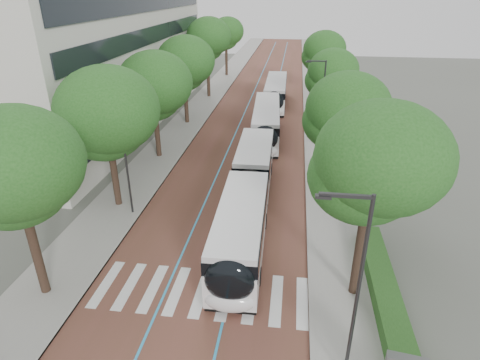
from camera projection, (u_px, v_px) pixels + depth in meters
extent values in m
plane|color=#51544C|center=(193.00, 307.00, 19.17)|extent=(160.00, 160.00, 0.00)
cube|color=brown|center=(263.00, 98.00, 54.86)|extent=(11.00, 140.00, 0.02)
cube|color=gray|center=(209.00, 96.00, 55.74)|extent=(4.00, 140.00, 0.12)
cube|color=gray|center=(318.00, 100.00, 53.93)|extent=(4.00, 140.00, 0.12)
cube|color=gray|center=(222.00, 97.00, 55.51)|extent=(0.20, 140.00, 0.14)
cube|color=gray|center=(304.00, 100.00, 54.16)|extent=(0.20, 140.00, 0.14)
cube|color=silver|center=(106.00, 283.00, 20.63)|extent=(0.55, 3.60, 0.01)
cube|color=silver|center=(130.00, 286.00, 20.48)|extent=(0.55, 3.60, 0.01)
cube|color=silver|center=(153.00, 288.00, 20.33)|extent=(0.55, 3.60, 0.01)
cube|color=silver|center=(177.00, 290.00, 20.18)|extent=(0.55, 3.60, 0.01)
cube|color=silver|center=(201.00, 292.00, 20.02)|extent=(0.55, 3.60, 0.01)
cube|color=silver|center=(226.00, 295.00, 19.87)|extent=(0.55, 3.60, 0.01)
cube|color=silver|center=(251.00, 297.00, 19.72)|extent=(0.55, 3.60, 0.01)
cube|color=silver|center=(276.00, 299.00, 19.57)|extent=(0.55, 3.60, 0.01)
cube|color=silver|center=(302.00, 302.00, 19.42)|extent=(0.55, 3.60, 0.01)
cube|color=#2995CE|center=(251.00, 98.00, 55.05)|extent=(0.12, 126.00, 0.01)
cube|color=#2995CE|center=(274.00, 99.00, 54.66)|extent=(0.12, 126.00, 0.01)
cube|color=beige|center=(76.00, 56.00, 43.47)|extent=(18.00, 40.00, 14.00)
cube|color=black|center=(160.00, 96.00, 44.11)|extent=(0.12, 38.00, 1.60)
cube|color=black|center=(157.00, 66.00, 42.72)|extent=(0.12, 38.00, 1.60)
cube|color=black|center=(154.00, 34.00, 41.33)|extent=(0.12, 38.00, 1.60)
cube|color=black|center=(151.00, 2.00, 40.03)|extent=(0.12, 38.00, 1.60)
cube|color=#1A4116|center=(391.00, 317.00, 17.84)|extent=(1.20, 14.00, 0.80)
cylinder|color=#2B2B2D|center=(357.00, 297.00, 13.88)|extent=(0.14, 0.14, 8.00)
cube|color=#2B2B2D|center=(347.00, 196.00, 12.28)|extent=(1.70, 0.12, 0.12)
cube|color=#2B2B2D|center=(323.00, 197.00, 12.40)|extent=(0.50, 0.20, 0.10)
cylinder|color=#2B2B2D|center=(322.00, 106.00, 36.18)|extent=(0.14, 0.14, 8.00)
cube|color=#2B2B2D|center=(317.00, 61.00, 34.59)|extent=(1.70, 0.12, 0.12)
cube|color=#2B2B2D|center=(308.00, 62.00, 34.71)|extent=(0.50, 0.20, 0.10)
cylinder|color=#2B2B2D|center=(125.00, 157.00, 25.25)|extent=(0.14, 0.14, 8.00)
cylinder|color=black|center=(36.00, 254.00, 19.06)|extent=(0.44, 0.44, 4.66)
ellipsoid|color=#1D4E19|center=(15.00, 173.00, 17.22)|extent=(5.74, 5.74, 4.88)
cylinder|color=black|center=(115.00, 176.00, 27.13)|extent=(0.44, 0.44, 4.48)
ellipsoid|color=#1D4E19|center=(106.00, 118.00, 25.36)|extent=(6.47, 6.47, 5.50)
cylinder|color=black|center=(157.00, 134.00, 35.20)|extent=(0.44, 0.44, 4.30)
ellipsoid|color=#1D4E19|center=(153.00, 89.00, 33.50)|extent=(6.20, 6.20, 5.27)
cylinder|color=black|center=(186.00, 103.00, 44.10)|extent=(0.44, 0.44, 4.43)
ellipsoid|color=#1D4E19|center=(184.00, 66.00, 42.34)|extent=(6.12, 6.12, 5.20)
cylinder|color=black|center=(208.00, 78.00, 54.63)|extent=(0.44, 0.44, 5.23)
ellipsoid|color=#1D4E19|center=(207.00, 41.00, 52.57)|extent=(5.86, 5.86, 4.98)
cylinder|color=black|center=(226.00, 61.00, 68.13)|extent=(0.44, 0.44, 4.71)
ellipsoid|color=#1D4E19|center=(226.00, 35.00, 66.27)|extent=(5.37, 5.37, 4.56)
cylinder|color=black|center=(359.00, 253.00, 18.97)|extent=(0.44, 0.44, 4.84)
ellipsoid|color=#1D4E19|center=(372.00, 168.00, 17.05)|extent=(5.69, 5.69, 4.83)
cylinder|color=black|center=(337.00, 162.00, 29.86)|extent=(0.44, 0.44, 4.00)
ellipsoid|color=#1D4E19|center=(342.00, 115.00, 28.28)|extent=(5.90, 5.90, 5.02)
cylinder|color=black|center=(326.00, 111.00, 42.35)|extent=(0.44, 0.44, 3.99)
ellipsoid|color=#1D4E19|center=(330.00, 76.00, 40.78)|extent=(5.14, 5.14, 4.37)
cylinder|color=black|center=(320.00, 80.00, 56.64)|extent=(0.44, 0.44, 3.94)
ellipsoid|color=#1D4E19|center=(322.00, 53.00, 55.08)|extent=(5.82, 5.82, 4.95)
cylinder|color=black|center=(249.00, 188.00, 26.60)|extent=(2.32, 0.95, 2.30)
cube|color=silver|center=(241.00, 237.00, 22.23)|extent=(2.70, 9.41, 1.82)
cube|color=black|center=(241.00, 220.00, 21.73)|extent=(2.74, 9.23, 0.97)
cube|color=#B9B9BB|center=(241.00, 209.00, 21.45)|extent=(2.65, 9.22, 0.31)
cube|color=black|center=(241.00, 253.00, 22.70)|extent=(2.64, 9.04, 0.35)
cube|color=silver|center=(255.00, 168.00, 30.68)|extent=(2.67, 7.79, 1.82)
cube|color=black|center=(255.00, 155.00, 30.19)|extent=(2.70, 7.64, 0.97)
cube|color=#B9B9BB|center=(255.00, 147.00, 29.91)|extent=(2.61, 7.64, 0.31)
cube|color=black|center=(254.00, 181.00, 31.16)|extent=(2.61, 7.48, 0.35)
ellipsoid|color=black|center=(230.00, 280.00, 17.85)|extent=(2.37, 1.15, 2.28)
ellipsoid|color=silver|center=(230.00, 301.00, 18.30)|extent=(2.37, 1.05, 1.14)
cylinder|color=black|center=(214.00, 273.00, 20.63)|extent=(0.32, 1.01, 1.00)
cylinder|color=black|center=(258.00, 276.00, 20.40)|extent=(0.32, 1.01, 1.00)
cylinder|color=black|center=(242.00, 168.00, 32.62)|extent=(0.32, 1.01, 1.00)
cylinder|color=black|center=(270.00, 169.00, 32.39)|extent=(0.32, 1.01, 1.00)
cylinder|color=black|center=(229.00, 219.00, 25.43)|extent=(0.32, 1.01, 1.00)
cylinder|color=black|center=(264.00, 221.00, 25.20)|extent=(0.32, 1.01, 1.00)
cube|color=silver|center=(266.00, 125.00, 40.23)|extent=(3.12, 12.11, 1.82)
cube|color=black|center=(267.00, 114.00, 39.73)|extent=(3.15, 11.88, 0.97)
cube|color=#B9B9BB|center=(267.00, 108.00, 39.46)|extent=(3.06, 11.87, 0.31)
cube|color=black|center=(266.00, 136.00, 40.70)|extent=(3.05, 11.63, 0.35)
ellipsoid|color=black|center=(265.00, 138.00, 34.66)|extent=(2.40, 1.22, 2.28)
ellipsoid|color=silver|center=(264.00, 150.00, 35.11)|extent=(2.40, 1.12, 1.14)
cylinder|color=black|center=(253.00, 145.00, 37.42)|extent=(0.35, 1.01, 1.00)
cylinder|color=black|center=(277.00, 145.00, 37.25)|extent=(0.35, 1.01, 1.00)
cylinder|color=black|center=(257.00, 121.00, 44.06)|extent=(0.35, 1.01, 1.00)
cylinder|color=black|center=(277.00, 121.00, 43.89)|extent=(0.35, 1.01, 1.00)
cube|color=silver|center=(276.00, 95.00, 51.39)|extent=(2.67, 12.04, 1.82)
cube|color=black|center=(276.00, 86.00, 50.89)|extent=(2.71, 11.80, 0.97)
cube|color=#B9B9BB|center=(276.00, 81.00, 50.61)|extent=(2.62, 11.79, 0.31)
cube|color=black|center=(275.00, 104.00, 51.86)|extent=(2.62, 11.55, 0.35)
ellipsoid|color=black|center=(274.00, 101.00, 45.83)|extent=(2.37, 1.13, 2.28)
ellipsoid|color=silver|center=(273.00, 111.00, 46.28)|extent=(2.36, 1.03, 1.14)
cylinder|color=black|center=(265.00, 108.00, 48.62)|extent=(0.31, 1.00, 1.00)
cylinder|color=black|center=(284.00, 109.00, 48.38)|extent=(0.31, 1.00, 1.00)
cylinder|color=black|center=(268.00, 94.00, 55.24)|extent=(0.31, 1.00, 1.00)
cylinder|color=black|center=(285.00, 94.00, 54.99)|extent=(0.31, 1.00, 1.00)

